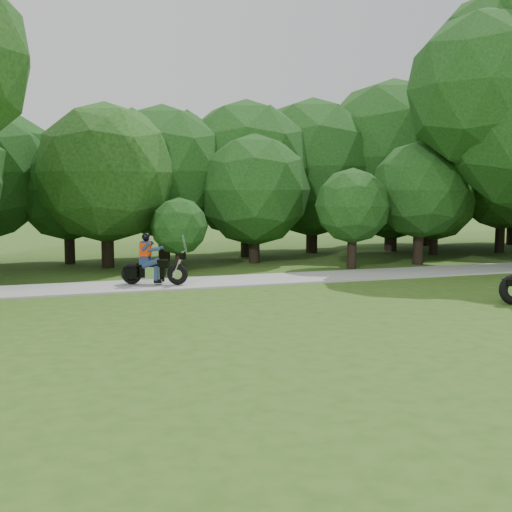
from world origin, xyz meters
TOP-DOWN VIEW (x-y plane):
  - ground at (0.00, 0.00)m, footprint 100.00×100.00m
  - walkway at (0.00, 8.00)m, footprint 60.00×2.20m
  - tree_line at (6.16, 14.28)m, footprint 40.03×11.76m
  - touring_motorcycle at (-3.16, 7.93)m, footprint 1.91×1.20m

SIDE VIEW (x-z plane):
  - ground at x=0.00m, z-range 0.00..0.00m
  - walkway at x=0.00m, z-range 0.00..0.06m
  - touring_motorcycle at x=-3.16m, z-range -0.15..1.39m
  - tree_line at x=6.16m, z-range -0.38..7.48m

